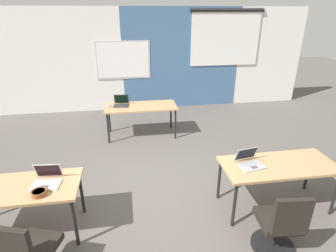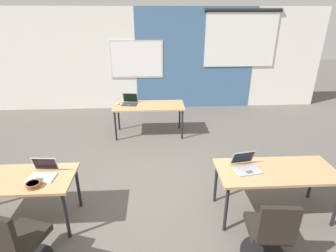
{
  "view_description": "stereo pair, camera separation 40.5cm",
  "coord_description": "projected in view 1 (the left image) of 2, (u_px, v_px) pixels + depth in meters",
  "views": [
    {
      "loc": [
        -0.29,
        -3.56,
        2.7
      ],
      "look_at": [
        0.34,
        0.42,
        0.96
      ],
      "focal_mm": 28.78,
      "sensor_mm": 36.0,
      "label": 1
    },
    {
      "loc": [
        0.11,
        -3.6,
        2.7
      ],
      "look_at": [
        0.34,
        0.42,
        0.96
      ],
      "focal_mm": 28.78,
      "sensor_mm": 36.0,
      "label": 2
    }
  ],
  "objects": [
    {
      "name": "ground_plane",
      "position": [
        151.0,
        192.0,
        4.34
      ],
      "size": [
        24.0,
        24.0,
        0.0
      ],
      "color": "#56514C"
    },
    {
      "name": "desk_near_right",
      "position": [
        278.0,
        168.0,
        3.78
      ],
      "size": [
        1.6,
        0.7,
        0.72
      ],
      "color": "tan",
      "rests_on": "ground"
    },
    {
      "name": "desk_far_center",
      "position": [
        141.0,
        108.0,
        6.07
      ],
      "size": [
        1.6,
        0.7,
        0.72
      ],
      "color": "tan",
      "rests_on": "ground"
    },
    {
      "name": "back_wall_assembly",
      "position": [
        137.0,
        60.0,
        7.59
      ],
      "size": [
        10.0,
        0.27,
        2.8
      ],
      "color": "silver",
      "rests_on": "ground"
    },
    {
      "name": "desk_near_left",
      "position": [
        12.0,
        192.0,
        3.28
      ],
      "size": [
        1.6,
        0.7,
        0.72
      ],
      "color": "tan",
      "rests_on": "ground"
    },
    {
      "name": "mouse_far_left",
      "position": [
        109.0,
        105.0,
        6.02
      ],
      "size": [
        0.07,
        0.11,
        0.03
      ],
      "color": "#B2B2B7",
      "rests_on": "desk_far_center"
    },
    {
      "name": "snack_bowl",
      "position": [
        39.0,
        193.0,
        3.11
      ],
      "size": [
        0.18,
        0.18,
        0.06
      ],
      "color": "brown",
      "rests_on": "desk_near_left"
    },
    {
      "name": "laptop_near_right_inner",
      "position": [
        250.0,
        162.0,
        3.73
      ],
      "size": [
        0.38,
        0.37,
        0.22
      ],
      "rotation": [
        0.0,
        0.0,
        0.18
      ],
      "color": "#9E9EA3",
      "rests_on": "desk_near_right"
    },
    {
      "name": "laptop_far_left",
      "position": [
        121.0,
        103.0,
        6.05
      ],
      "size": [
        0.36,
        0.33,
        0.23
      ],
      "rotation": [
        0.0,
        0.0,
        -0.13
      ],
      "color": "#333338",
      "rests_on": "desk_far_center"
    },
    {
      "name": "chair_near_right_inner",
      "position": [
        279.0,
        227.0,
        3.12
      ],
      "size": [
        0.52,
        0.56,
        0.92
      ],
      "rotation": [
        0.0,
        0.0,
        3.04
      ],
      "color": "black",
      "rests_on": "ground"
    },
    {
      "name": "laptop_near_left_inner",
      "position": [
        47.0,
        180.0,
        3.32
      ],
      "size": [
        0.35,
        0.33,
        0.23
      ],
      "rotation": [
        0.0,
        0.0,
        -0.08
      ],
      "color": "silver",
      "rests_on": "desk_near_left"
    }
  ]
}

